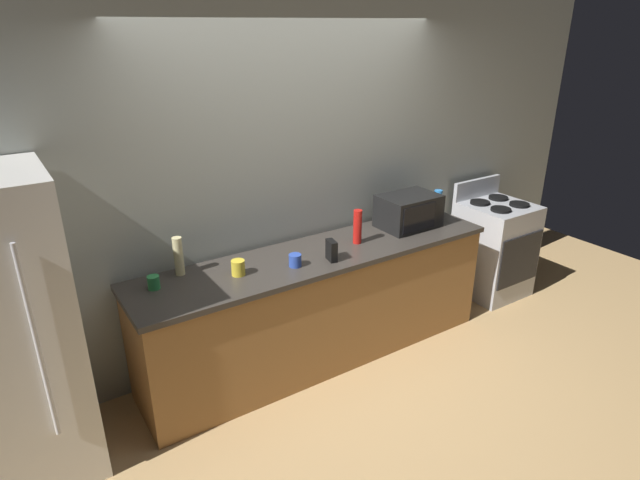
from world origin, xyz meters
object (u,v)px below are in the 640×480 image
Objects in this scene: stove_range at (493,248)px; mug_yellow at (238,268)px; cordless_phone at (332,250)px; bottle_spray_cleaner at (437,204)px; bottle_hand_soap at (178,256)px; mug_green at (154,282)px; refrigerator at (3,337)px; mug_blue at (295,260)px; bottle_hot_sauce at (358,227)px; microwave at (409,211)px.

stove_range is 2.71m from mug_yellow.
cordless_phone is 0.61× the size of bottle_spray_cleaner.
stove_range is at bearing -4.12° from bottle_hand_soap.
mug_green is (-1.19, 0.26, -0.03)m from cordless_phone.
bottle_hand_soap is at bearing 176.50° from bottle_spray_cleaner.
refrigerator is 20.31× the size of mug_green.
mug_yellow is (-1.92, -0.08, -0.07)m from bottle_spray_cleaner.
bottle_spray_cleaner is at bearing 1.34° from refrigerator.
stove_range is at bearing 2.53° from mug_blue.
bottle_hand_soap is 0.40m from mug_yellow.
refrigerator is 2.39m from bottle_hot_sauce.
mug_green is at bearing 167.38° from mug_blue.
mug_blue is (-2.27, -0.10, 0.48)m from stove_range.
bottle_hot_sauce reaches higher than bottle_spray_cleaner.
refrigerator is 2.05m from cordless_phone.
cordless_phone is at bearing -11.81° from mug_blue.
mug_blue is (0.92, -0.21, 0.00)m from mug_green.
microwave is 1.96× the size of bottle_spray_cleaner.
refrigerator is 7.36× the size of bottle_spray_cleaner.
refrigerator is at bearing -172.93° from mug_green.
refrigerator is 0.86m from mug_green.
refrigerator reaches higher than mug_blue.
stove_range reaches higher than mug_yellow.
mug_green is at bearing -152.60° from bottle_hand_soap.
bottle_hand_soap is at bearing 170.67° from bottle_hot_sauce.
cordless_phone is at bearing -167.31° from microwave.
bottle_hot_sauce is at bearing -9.33° from bottle_hand_soap.
microwave is 5.42× the size of mug_green.
cordless_phone is 1.05m from bottle_hand_soap.
bottle_hot_sauce is at bearing -175.04° from bottle_spray_cleaner.
bottle_spray_cleaner is (0.92, 0.08, -0.01)m from bottle_hot_sauce.
microwave is (-1.10, 0.05, 0.57)m from stove_range.
mug_blue is at bearing -23.91° from bottle_hand_soap.
microwave reaches higher than mug_blue.
cordless_phone is 0.28m from mug_blue.
refrigerator is 3.32m from bottle_spray_cleaner.
microwave is 1.19m from mug_blue.
microwave is at bearing -5.06° from bottle_hand_soap.
bottle_hand_soap is 1.01× the size of bottle_hot_sauce.
refrigerator reaches higher than bottle_hand_soap.
refrigerator reaches higher than bottle_hot_sauce.
refrigerator is 6.74× the size of bottle_hand_soap.
bottle_hand_soap is at bearing 156.09° from mug_blue.
microwave is 1.57m from mug_yellow.
bottle_spray_cleaner is (3.31, 0.08, 0.12)m from refrigerator.
microwave is 0.93m from cordless_phone.
refrigerator is 3.75× the size of microwave.
microwave is (2.95, 0.05, 0.13)m from refrigerator.
cordless_phone is (-2.01, -0.16, 0.51)m from stove_range.
bottle_hand_soap is 2.25m from bottle_spray_cleaner.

